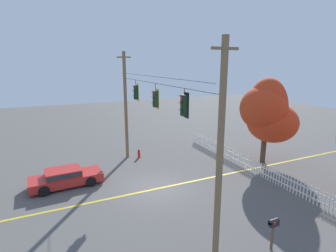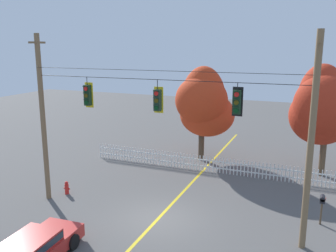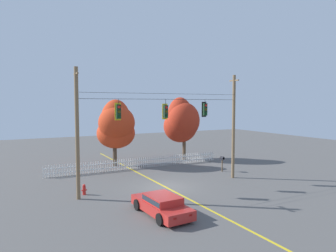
{
  "view_description": "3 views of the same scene",
  "coord_description": "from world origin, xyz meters",
  "views": [
    {
      "loc": [
        14.05,
        -5.65,
        7.66
      ],
      "look_at": [
        0.1,
        0.77,
        4.02
      ],
      "focal_mm": 28.01,
      "sensor_mm": 36.0,
      "label": 1
    },
    {
      "loc": [
        6.44,
        -14.44,
        8.05
      ],
      "look_at": [
        0.42,
        0.24,
        4.51
      ],
      "focal_mm": 38.77,
      "sensor_mm": 36.0,
      "label": 2
    },
    {
      "loc": [
        -10.56,
        -20.6,
        6.27
      ],
      "look_at": [
        0.3,
        0.15,
        4.59
      ],
      "focal_mm": 33.44,
      "sensor_mm": 36.0,
      "label": 3
    }
  ],
  "objects": [
    {
      "name": "roadside_mailbox",
      "position": [
        7.12,
        2.38,
        1.15
      ],
      "size": [
        0.25,
        0.44,
        1.41
      ],
      "color": "brown",
      "rests_on": "ground"
    },
    {
      "name": "traffic_signal_northbound_primary",
      "position": [
        3.53,
        0.01,
        5.82
      ],
      "size": [
        0.43,
        0.38,
        1.38
      ],
      "color": "black"
    },
    {
      "name": "ground",
      "position": [
        0.0,
        0.0,
        0.0
      ],
      "size": [
        80.0,
        80.0,
        0.0
      ],
      "primitive_type": "plane",
      "color": "#565451"
    },
    {
      "name": "signal_support_span",
      "position": [
        0.0,
        -0.0,
        4.41
      ],
      "size": [
        13.11,
        1.1,
        8.63
      ],
      "color": "brown",
      "rests_on": "ground"
    },
    {
      "name": "lane_centerline_stripe",
      "position": [
        0.0,
        0.0,
        0.0
      ],
      "size": [
        0.16,
        36.0,
        0.01
      ],
      "primitive_type": "cube",
      "color": "gold",
      "rests_on": "ground"
    },
    {
      "name": "traffic_signal_eastbound_side",
      "position": [
        0.02,
        0.01,
        5.69
      ],
      "size": [
        0.43,
        0.38,
        1.49
      ],
      "color": "black"
    },
    {
      "name": "parked_car",
      "position": [
        -2.87,
        -5.13,
        0.6
      ],
      "size": [
        2.09,
        4.52,
        1.15
      ],
      "color": "red",
      "rests_on": "ground"
    },
    {
      "name": "fire_hydrant",
      "position": [
        -5.87,
        0.83,
        0.36
      ],
      "size": [
        0.38,
        0.22,
        0.74
      ],
      "color": "red",
      "rests_on": "ground"
    },
    {
      "name": "white_picket_fence",
      "position": [
        0.91,
        7.32,
        0.52
      ],
      "size": [
        17.54,
        0.06,
        1.03
      ],
      "color": "white",
      "rests_on": "ground"
    },
    {
      "name": "traffic_signal_southbound_primary",
      "position": [
        -3.62,
        0.01,
        5.73
      ],
      "size": [
        0.43,
        0.38,
        1.48
      ],
      "color": "black"
    },
    {
      "name": "autumn_maple_near_fence",
      "position": [
        -0.67,
        9.53,
        3.97
      ],
      "size": [
        3.94,
        4.45,
        6.69
      ],
      "color": "#473828",
      "rests_on": "ground"
    }
  ]
}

